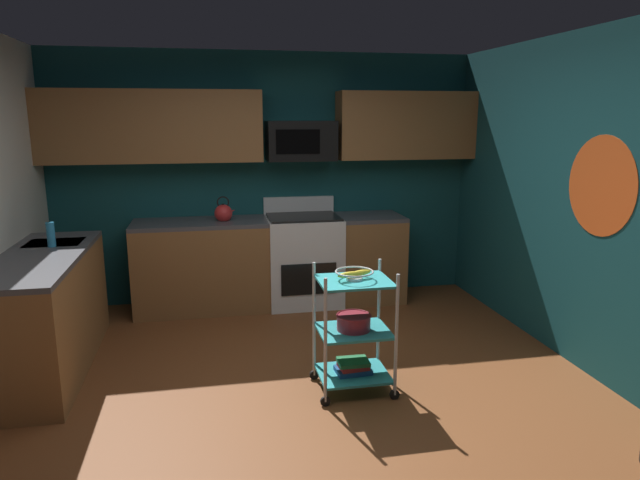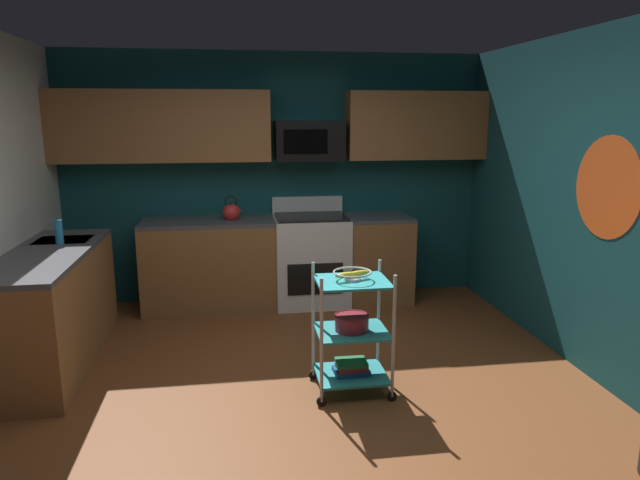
% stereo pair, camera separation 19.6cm
% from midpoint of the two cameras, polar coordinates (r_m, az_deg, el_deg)
% --- Properties ---
extents(floor, '(4.40, 4.80, 0.04)m').
position_cam_midpoint_polar(floor, '(4.17, -2.71, -15.92)').
color(floor, brown).
rests_on(floor, ground).
extents(wall_back, '(4.52, 0.06, 2.60)m').
position_cam_midpoint_polar(wall_back, '(6.12, -6.26, 6.18)').
color(wall_back, '#14474C').
rests_on(wall_back, ground).
extents(wall_right, '(0.06, 4.80, 2.60)m').
position_cam_midpoint_polar(wall_right, '(4.61, 25.75, 2.98)').
color(wall_right, '#14474C').
rests_on(wall_right, ground).
extents(wall_flower_decal, '(0.00, 0.74, 0.74)m').
position_cam_midpoint_polar(wall_flower_decal, '(4.60, 25.26, 4.92)').
color(wall_flower_decal, '#E5591E').
extents(counter_run, '(3.59, 2.41, 0.92)m').
position_cam_midpoint_polar(counter_run, '(5.46, -13.29, -3.78)').
color(counter_run, brown).
rests_on(counter_run, ground).
extents(oven_range, '(0.76, 0.65, 1.10)m').
position_cam_midpoint_polar(oven_range, '(5.98, -2.62, -1.91)').
color(oven_range, white).
rests_on(oven_range, ground).
extents(upper_cabinets, '(4.40, 0.33, 0.70)m').
position_cam_midpoint_polar(upper_cabinets, '(5.88, -6.94, 11.29)').
color(upper_cabinets, brown).
extents(microwave, '(0.70, 0.39, 0.40)m').
position_cam_midpoint_polar(microwave, '(5.91, -2.90, 9.91)').
color(microwave, black).
extents(rolling_cart, '(0.57, 0.44, 0.91)m').
position_cam_midpoint_polar(rolling_cart, '(4.11, 2.01, -9.07)').
color(rolling_cart, silver).
rests_on(rolling_cart, ground).
extents(fruit_bowl, '(0.27, 0.27, 0.07)m').
position_cam_midpoint_polar(fruit_bowl, '(3.97, 2.06, -3.38)').
color(fruit_bowl, silver).
rests_on(fruit_bowl, rolling_cart).
extents(mixing_bowl_large, '(0.25, 0.25, 0.11)m').
position_cam_midpoint_polar(mixing_bowl_large, '(4.08, 2.01, -8.21)').
color(mixing_bowl_large, maroon).
rests_on(mixing_bowl_large, rolling_cart).
extents(book_stack, '(0.26, 0.19, 0.10)m').
position_cam_midpoint_polar(book_stack, '(4.22, 1.98, -12.57)').
color(book_stack, '#1E4C8C').
rests_on(book_stack, rolling_cart).
extents(kettle, '(0.21, 0.18, 0.26)m').
position_cam_midpoint_polar(kettle, '(5.81, -10.62, 2.69)').
color(kettle, red).
rests_on(kettle, counter_run).
extents(dish_soap_bottle, '(0.06, 0.06, 0.20)m').
position_cam_midpoint_polar(dish_soap_bottle, '(5.08, -26.41, 0.49)').
color(dish_soap_bottle, '#2D8CBF').
rests_on(dish_soap_bottle, counter_run).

